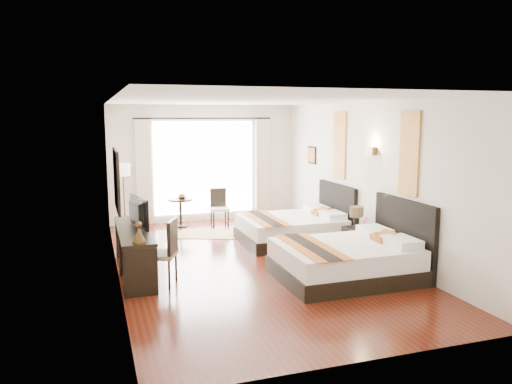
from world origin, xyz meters
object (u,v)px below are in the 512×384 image
object	(u,v)px
bed_far	(295,228)
desk_chair	(161,265)
bed_near	(350,259)
fruit_bowl	(182,198)
television	(134,212)
side_table	(181,213)
floor_lamp	(123,174)
table_lamp	(357,213)
vase	(364,228)
nightstand	(359,242)
window_chair	(219,215)
console_desk	(134,251)

from	to	relation	value
bed_far	desk_chair	bearing A→B (deg)	-149.36
bed_near	fruit_bowl	xyz separation A→B (m)	(-1.87, 4.52, 0.36)
television	side_table	distance (m)	3.51
floor_lamp	television	bearing A→B (deg)	-90.61
bed_near	television	distance (m)	3.54
floor_lamp	fruit_bowl	bearing A→B (deg)	5.73
table_lamp	vase	distance (m)	0.38
bed_far	nightstand	distance (m)	1.50
window_chair	fruit_bowl	bearing A→B (deg)	-99.45
nightstand	desk_chair	bearing A→B (deg)	-173.59
nightstand	desk_chair	xyz separation A→B (m)	(-3.62, -0.41, 0.04)
television	nightstand	bearing A→B (deg)	-107.22
console_desk	bed_near	bearing A→B (deg)	-21.46
desk_chair	side_table	xyz separation A→B (m)	(0.97, 3.92, 0.02)
bed_far	table_lamp	world-z (taller)	bed_far
bed_near	table_lamp	xyz separation A→B (m)	(0.76, 1.18, 0.46)
console_desk	window_chair	distance (m)	3.76
nightstand	television	distance (m)	4.03
console_desk	bed_far	bearing A→B (deg)	18.35
desk_chair	floor_lamp	distance (m)	3.91
nightstand	side_table	size ratio (longest dim) A/B	0.85
table_lamp	window_chair	size ratio (longest dim) A/B	0.46
bed_near	vase	bearing A→B (deg)	49.13
window_chair	vase	bearing A→B (deg)	30.87
nightstand	television	xyz separation A→B (m)	(-3.95, 0.33, 0.74)
table_lamp	floor_lamp	distance (m)	5.11
bed_far	console_desk	bearing A→B (deg)	-161.65
bed_near	floor_lamp	bearing A→B (deg)	125.81
vase	table_lamp	bearing A→B (deg)	86.54
nightstand	bed_far	bearing A→B (deg)	117.83
television	window_chair	size ratio (longest dim) A/B	0.99
bed_far	console_desk	distance (m)	3.44
bed_near	vase	xyz separation A→B (m)	(0.74, 0.86, 0.25)
vase	side_table	xyz separation A→B (m)	(-2.65, 3.68, -0.24)
bed_far	vase	distance (m)	1.67
console_desk	side_table	size ratio (longest dim) A/B	3.39
bed_far	fruit_bowl	bearing A→B (deg)	131.45
desk_chair	side_table	distance (m)	4.04
bed_near	side_table	distance (m)	4.93
television	bed_far	bearing A→B (deg)	-85.40
window_chair	side_table	bearing A→B (deg)	-100.18
table_lamp	vase	bearing A→B (deg)	-93.46
bed_far	desk_chair	world-z (taller)	bed_far
table_lamp	desk_chair	size ratio (longest dim) A/B	0.39
console_desk	floor_lamp	size ratio (longest dim) A/B	1.45
console_desk	desk_chair	xyz separation A→B (m)	(0.34, -0.65, -0.07)
television	vase	bearing A→B (deg)	-109.59
bed_near	side_table	size ratio (longest dim) A/B	3.31
table_lamp	bed_near	bearing A→B (deg)	-123.00
bed_near	television	size ratio (longest dim) A/B	2.53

